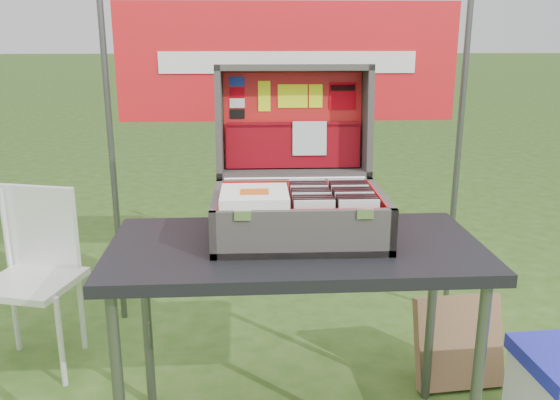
{
  "coord_description": "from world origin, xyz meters",
  "views": [
    {
      "loc": [
        -0.16,
        -1.75,
        1.44
      ],
      "look_at": [
        -0.08,
        0.1,
        0.91
      ],
      "focal_mm": 38.0,
      "sensor_mm": 36.0,
      "label": 1
    }
  ],
  "objects_px": {
    "table": "(295,347)",
    "chair": "(31,285)",
    "cardboard_box": "(459,342)",
    "suitcase": "(298,153)"
  },
  "relations": [
    {
      "from": "table",
      "to": "chair",
      "type": "relative_size",
      "value": 1.56
    },
    {
      "from": "chair",
      "to": "cardboard_box",
      "type": "xyz_separation_m",
      "value": [
        1.8,
        -0.21,
        -0.2
      ]
    },
    {
      "from": "table",
      "to": "chair",
      "type": "distance_m",
      "value": 1.23
    },
    {
      "from": "suitcase",
      "to": "cardboard_box",
      "type": "height_order",
      "value": "suitcase"
    },
    {
      "from": "table",
      "to": "chair",
      "type": "bearing_deg",
      "value": 152.24
    },
    {
      "from": "suitcase",
      "to": "chair",
      "type": "height_order",
      "value": "suitcase"
    },
    {
      "from": "table",
      "to": "suitcase",
      "type": "bearing_deg",
      "value": 81.84
    },
    {
      "from": "cardboard_box",
      "to": "chair",
      "type": "bearing_deg",
      "value": 166.91
    },
    {
      "from": "table",
      "to": "chair",
      "type": "xyz_separation_m",
      "value": [
        -1.1,
        0.55,
        0.01
      ]
    },
    {
      "from": "suitcase",
      "to": "cardboard_box",
      "type": "relative_size",
      "value": 1.49
    }
  ]
}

